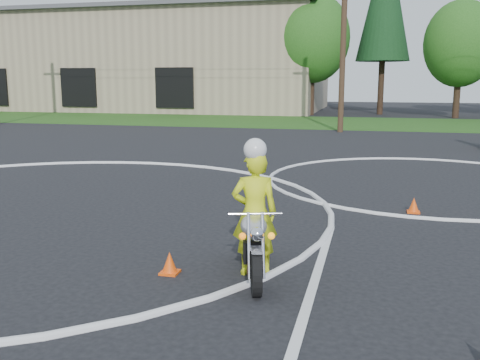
# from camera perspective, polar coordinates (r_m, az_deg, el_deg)

# --- Properties ---
(grass_strip) EXTENTS (120.00, 10.00, 0.02)m
(grass_strip) POSITION_cam_1_polar(r_m,az_deg,el_deg) (33.97, 2.79, 6.28)
(grass_strip) COLOR #1E4714
(grass_strip) RESTS_ON ground
(course_markings) EXTENTS (19.05, 19.05, 0.12)m
(course_markings) POSITION_cam_1_polar(r_m,az_deg,el_deg) (11.76, -8.69, -2.07)
(course_markings) COLOR silver
(course_markings) RESTS_ON ground
(primary_motorcycle) EXTENTS (0.76, 1.84, 0.99)m
(primary_motorcycle) POSITION_cam_1_polar(r_m,az_deg,el_deg) (7.03, 1.43, -6.64)
(primary_motorcycle) COLOR black
(primary_motorcycle) RESTS_ON ground
(rider_primary_grp) EXTENTS (0.70, 0.55, 1.84)m
(rider_primary_grp) POSITION_cam_1_polar(r_m,az_deg,el_deg) (7.05, 1.57, -3.18)
(rider_primary_grp) COLOR #D4E217
(rider_primary_grp) RESTS_ON ground
(traffic_cones) EXTENTS (18.83, 9.20, 0.30)m
(traffic_cones) POSITION_cam_1_polar(r_m,az_deg,el_deg) (9.54, -6.43, -4.21)
(traffic_cones) COLOR #FC500D
(traffic_cones) RESTS_ON ground
(warehouse) EXTENTS (41.00, 17.00, 8.30)m
(warehouse) POSITION_cam_1_polar(r_m,az_deg,el_deg) (52.40, -14.28, 12.03)
(warehouse) COLOR tan
(warehouse) RESTS_ON ground
(utility_poles) EXTENTS (41.60, 1.12, 10.00)m
(utility_poles) POSITION_cam_1_polar(r_m,az_deg,el_deg) (27.39, 11.01, 15.93)
(utility_poles) COLOR #473321
(utility_poles) RESTS_ON ground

